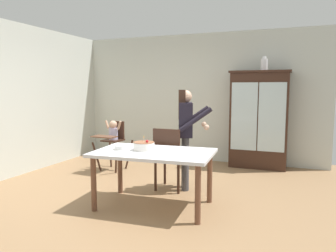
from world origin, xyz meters
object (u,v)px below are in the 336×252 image
ceramic_vase (264,64)px  birthday_cake (144,146)px  china_cabinet (259,119)px  serving_bowl (121,147)px  high_chair_with_toddler (113,136)px  dining_table (154,158)px  dining_chair_far_side (169,155)px  adult_person (186,127)px

ceramic_vase → birthday_cake: size_ratio=0.96×
china_cabinet → serving_bowl: bearing=-118.7°
birthday_cake → high_chair_with_toddler: bearing=132.8°
ceramic_vase → birthday_cake: ceramic_vase is taller
dining_table → birthday_cake: bearing=168.6°
china_cabinet → dining_chair_far_side: (-1.10, -2.01, -0.39)m
dining_chair_far_side → china_cabinet: bearing=-117.9°
ceramic_vase → high_chair_with_toddler: bearing=-155.1°
china_cabinet → birthday_cake: 2.92m
ceramic_vase → birthday_cake: bearing=-115.4°
ceramic_vase → dining_chair_far_side: 2.74m
china_cabinet → ceramic_vase: size_ratio=6.99×
serving_bowl → high_chair_with_toddler: bearing=124.3°
adult_person → high_chair_with_toddler: bearing=49.2°
adult_person → china_cabinet: bearing=-46.5°
serving_bowl → dining_table: bearing=6.1°
adult_person → serving_bowl: 1.12m
high_chair_with_toddler → dining_table: bearing=-40.7°
dining_table → dining_chair_far_side: dining_chair_far_side is taller
ceramic_vase → dining_table: (-1.11, -2.70, -1.36)m
china_cabinet → birthday_cake: china_cabinet is taller
adult_person → serving_bowl: adult_person is taller
high_chair_with_toddler → adult_person: (1.65, -0.61, 0.31)m
china_cabinet → adult_person: (-0.89, -1.82, 0.02)m
dining_table → china_cabinet: bearing=68.7°
birthday_cake → serving_bowl: birthday_cake is taller
china_cabinet → serving_bowl: 3.13m
birthday_cake → dining_chair_far_side: dining_chair_far_side is taller
high_chair_with_toddler → dining_table: high_chair_with_toddler is taller
china_cabinet → dining_chair_far_side: 2.32m
serving_bowl → dining_chair_far_side: dining_chair_far_side is taller
ceramic_vase → high_chair_with_toddler: (-2.62, -1.21, -1.35)m
birthday_cake → dining_table: bearing=-11.4°
high_chair_with_toddler → serving_bowl: high_chair_with_toddler is taller
china_cabinet → adult_person: size_ratio=1.23×
high_chair_with_toddler → birthday_cake: (1.35, -1.45, 0.14)m
dining_table → adult_person: bearing=80.0°
birthday_cake → dining_chair_far_side: size_ratio=0.29×
china_cabinet → high_chair_with_toddler: bearing=-154.6°
ceramic_vase → serving_bowl: bearing=-119.8°
china_cabinet → high_chair_with_toddler: (-2.55, -1.21, -0.30)m
dining_chair_far_side → high_chair_with_toddler: bearing=-28.1°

